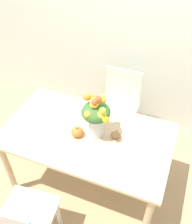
# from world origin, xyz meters

# --- Properties ---
(ground_plane) EXTENTS (12.00, 12.00, 0.00)m
(ground_plane) POSITION_xyz_m (0.00, 0.00, 0.00)
(ground_plane) COLOR tan
(wall_back) EXTENTS (8.00, 0.06, 2.70)m
(wall_back) POSITION_xyz_m (0.00, 1.14, 1.35)
(wall_back) COLOR silver
(wall_back) RESTS_ON ground_plane
(dining_table) EXTENTS (1.45, 0.82, 0.75)m
(dining_table) POSITION_xyz_m (0.00, 0.00, 0.65)
(dining_table) COLOR #D1B284
(dining_table) RESTS_ON ground_plane
(flower_vase) EXTENTS (0.25, 0.25, 0.43)m
(flower_vase) POSITION_xyz_m (0.08, 0.02, 0.98)
(flower_vase) COLOR silver
(flower_vase) RESTS_ON dining_table
(pumpkin) EXTENTS (0.10, 0.10, 0.10)m
(pumpkin) POSITION_xyz_m (-0.07, -0.04, 0.79)
(pumpkin) COLOR orange
(pumpkin) RESTS_ON dining_table
(turkey_figurine) EXTENTS (0.08, 0.11, 0.07)m
(turkey_figurine) POSITION_xyz_m (0.24, 0.07, 0.78)
(turkey_figurine) COLOR #A87A4C
(turkey_figurine) RESTS_ON dining_table
(dining_chair_near_window) EXTENTS (0.43, 0.43, 0.87)m
(dining_chair_near_window) POSITION_xyz_m (0.06, 0.75, 0.46)
(dining_chair_near_window) COLOR silver
(dining_chair_near_window) RESTS_ON ground_plane
(dining_chair_far_side) EXTENTS (0.46, 0.46, 0.87)m
(dining_chair_far_side) POSITION_xyz_m (-0.21, -0.77, 0.46)
(dining_chair_far_side) COLOR silver
(dining_chair_far_side) RESTS_ON ground_plane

